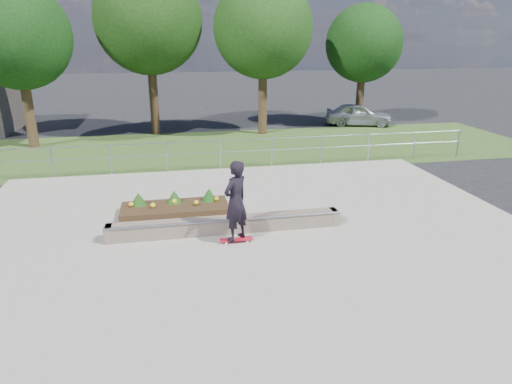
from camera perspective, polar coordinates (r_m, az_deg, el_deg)
ground at (r=10.59m, az=0.50°, el=-8.29°), size 120.00×120.00×0.00m
grass_verge at (r=20.89m, az=-5.58°, el=5.37°), size 30.00×8.00×0.02m
concrete_slab at (r=10.58m, az=0.50°, el=-8.15°), size 15.00×15.00×0.06m
fence at (r=17.33m, az=-4.49°, el=5.20°), size 20.06×0.06×1.20m
tree_far_left at (r=23.06m, az=-27.69°, el=16.83°), size 4.55×4.55×7.15m
tree_mid_left at (r=24.26m, az=-13.32°, el=20.16°), size 5.25×5.25×8.25m
tree_mid_right at (r=23.76m, az=0.88°, el=19.76°), size 4.90×4.90×7.70m
tree_far_right at (r=27.04m, az=13.33°, el=17.57°), size 4.20×4.20×6.60m
grind_ledge at (r=11.74m, az=-3.73°, el=-4.11°), size 6.00×0.44×0.43m
planter_bed at (r=13.17m, az=-10.10°, el=-1.86°), size 3.00×1.20×0.61m
skateboarder at (r=10.85m, az=-2.57°, el=-1.15°), size 0.86×0.82×2.06m
parked_car at (r=27.08m, az=12.71°, el=9.43°), size 4.03×2.59×1.28m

